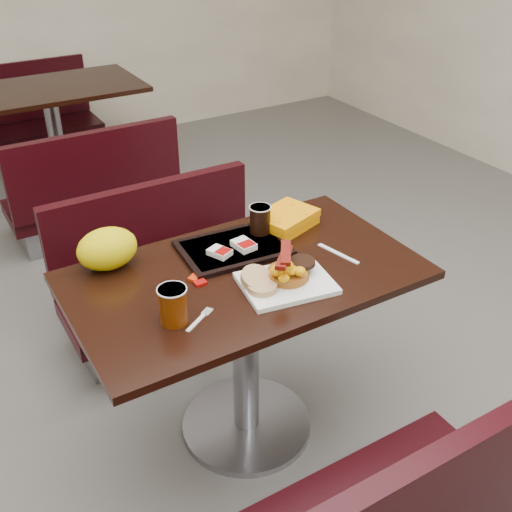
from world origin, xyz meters
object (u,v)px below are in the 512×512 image
bench_far_n (32,115)px  hashbrown_sleeve_right (244,245)px  bench_near_s (365,494)px  knife (338,254)px  fork (196,323)px  paper_bag (107,249)px  clamshell (286,219)px  tray (233,248)px  hashbrown_sleeve_left (220,252)px  coffee_cup_far (260,220)px  coffee_cup_near (173,305)px  table_near (246,356)px  platter (286,283)px  bench_near_n (170,272)px  bench_far_s (89,180)px  pancake_stack (288,273)px  table_far (57,142)px

bench_far_n → hashbrown_sleeve_right: (0.06, -3.18, 0.42)m
bench_near_s → knife: size_ratio=5.44×
bench_near_s → fork: 0.71m
bench_near_s → paper_bag: bearing=111.8°
bench_far_n → clamshell: size_ratio=4.44×
knife → tray: bearing=-137.5°
bench_far_n → hashbrown_sleeve_left: hashbrown_sleeve_left is taller
hashbrown_sleeve_right → paper_bag: 0.48m
bench_near_s → fork: bearing=117.3°
coffee_cup_far → paper_bag: 0.57m
coffee_cup_near → tray: size_ratio=0.32×
table_near → platter: bearing=-61.2°
bench_near_n → paper_bag: (-0.39, -0.43, 0.46)m
coffee_cup_near → coffee_cup_far: bearing=32.6°
bench_near_n → table_near: bearing=-90.0°
table_near → bench_far_n: 3.30m
knife → coffee_cup_far: (-0.17, 0.26, 0.07)m
coffee_cup_near → fork: (0.05, -0.04, -0.06)m
hashbrown_sleeve_left → clamshell: (0.34, 0.08, 0.00)m
bench_near_n → knife: size_ratio=5.44×
bench_near_n → coffee_cup_near: size_ratio=8.31×
coffee_cup_near → coffee_cup_far: (0.50, 0.32, 0.01)m
table_near → coffee_cup_near: (-0.32, -0.13, 0.44)m
bench_far_s → coffee_cup_far: size_ratio=9.43×
pancake_stack → fork: pancake_stack is taller
coffee_cup_near → hashbrown_sleeve_right: (0.39, 0.25, -0.03)m
paper_bag → table_near: bearing=-35.0°
coffee_cup_near → bench_far_n: bearing=84.6°
bench_near_n → coffee_cup_far: size_ratio=9.43×
hashbrown_sleeve_left → coffee_cup_far: size_ratio=0.73×
bench_far_s → bench_far_n: (0.00, 1.40, 0.00)m
hashbrown_sleeve_left → paper_bag: 0.39m
knife → clamshell: clamshell is taller
fork → tray: bearing=14.6°
coffee_cup_near → knife: (0.67, 0.06, -0.06)m
pancake_stack → coffee_cup_far: (0.08, 0.31, 0.04)m
table_near → bench_far_s: table_near is taller
fork → paper_bag: size_ratio=0.62×
tray → hashbrown_sleeve_right: (0.03, -0.03, 0.02)m
paper_bag → hashbrown_sleeve_right: bearing=-18.6°
bench_near_n → tray: 0.68m
bench_near_s → clamshell: size_ratio=4.44×
platter → bench_far_n: bearing=100.5°
knife → hashbrown_sleeve_left: (-0.38, 0.19, 0.03)m
coffee_cup_far → clamshell: size_ratio=0.47×
clamshell → paper_bag: paper_bag is taller
bench_near_s → bench_far_s: size_ratio=1.00×
tray → paper_bag: size_ratio=1.81×
pancake_stack → coffee_cup_near: bearing=-179.2°
table_far → bench_far_s: 0.70m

